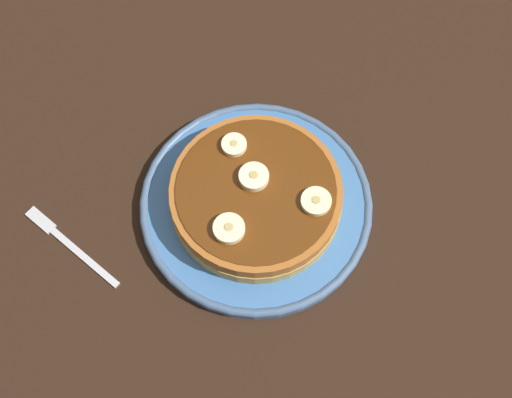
% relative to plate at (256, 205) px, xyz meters
% --- Properties ---
extents(ground_plane, '(1.40, 1.40, 0.03)m').
position_rel_plate_xyz_m(ground_plane, '(0.00, 0.00, -0.02)').
color(ground_plane, black).
extents(plate, '(0.24, 0.24, 0.02)m').
position_rel_plate_xyz_m(plate, '(0.00, 0.00, 0.00)').
color(plate, '#3F72B2').
rests_on(plate, ground_plane).
extents(pancake_stack, '(0.18, 0.18, 0.03)m').
position_rel_plate_xyz_m(pancake_stack, '(-0.00, -0.00, 0.02)').
color(pancake_stack, tan).
rests_on(pancake_stack, plate).
extents(banana_slice_0, '(0.03, 0.03, 0.01)m').
position_rel_plate_xyz_m(banana_slice_0, '(-0.01, 0.01, 0.04)').
color(banana_slice_0, '#FCEEC5').
rests_on(banana_slice_0, pancake_stack).
extents(banana_slice_1, '(0.03, 0.03, 0.01)m').
position_rel_plate_xyz_m(banana_slice_1, '(0.05, 0.03, 0.04)').
color(banana_slice_1, '#F6F1B9').
rests_on(banana_slice_1, pancake_stack).
extents(banana_slice_2, '(0.03, 0.03, 0.01)m').
position_rel_plate_xyz_m(banana_slice_2, '(-0.05, 0.02, 0.04)').
color(banana_slice_2, '#F7EEBE').
rests_on(banana_slice_2, pancake_stack).
extents(banana_slice_3, '(0.03, 0.03, 0.01)m').
position_rel_plate_xyz_m(banana_slice_3, '(0.01, -0.05, 0.04)').
color(banana_slice_3, '#EDF3BC').
rests_on(banana_slice_3, pancake_stack).
extents(fork, '(0.13, 0.02, 0.01)m').
position_rel_plate_xyz_m(fork, '(-0.11, -0.17, -0.01)').
color(fork, silver).
rests_on(fork, ground_plane).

